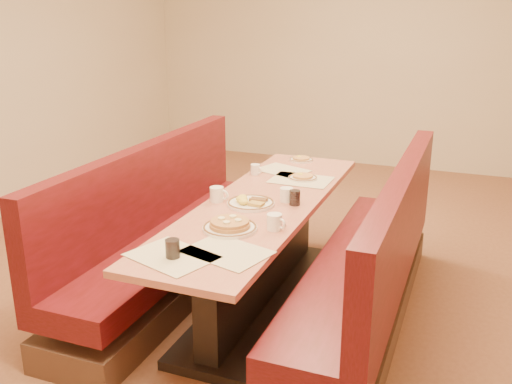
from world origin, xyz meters
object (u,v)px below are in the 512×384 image
(coffee_mug_b, at_px, (217,194))
(soda_tumbler_mid, at_px, (295,198))
(coffee_mug_c, at_px, (287,194))
(soda_tumbler_near, at_px, (173,249))
(eggs_plate, at_px, (250,202))
(pancake_plate, at_px, (230,226))
(coffee_mug_d, at_px, (256,169))
(diner_table, at_px, (262,254))
(coffee_mug_a, at_px, (275,222))
(booth_right, at_px, (370,273))
(booth_left, at_px, (167,240))

(coffee_mug_b, xyz_separation_m, soda_tumbler_mid, (0.49, 0.12, -0.00))
(coffee_mug_c, height_order, soda_tumbler_near, soda_tumbler_near)
(eggs_plate, bearing_deg, pancake_plate, -82.98)
(coffee_mug_b, height_order, coffee_mug_d, coffee_mug_b)
(diner_table, distance_m, coffee_mug_a, 0.66)
(booth_right, height_order, soda_tumbler_mid, booth_right)
(booth_right, height_order, soda_tumbler_near, booth_right)
(coffee_mug_a, distance_m, soda_tumbler_mid, 0.46)
(booth_right, bearing_deg, soda_tumbler_mid, 177.92)
(coffee_mug_d, distance_m, soda_tumbler_mid, 0.75)
(coffee_mug_b, bearing_deg, booth_left, 165.16)
(soda_tumbler_mid, bearing_deg, coffee_mug_a, -86.53)
(soda_tumbler_near, height_order, soda_tumbler_mid, soda_tumbler_near)
(pancake_plate, xyz_separation_m, coffee_mug_c, (0.14, 0.60, 0.02))
(booth_left, distance_m, eggs_plate, 0.80)
(pancake_plate, height_order, eggs_plate, pancake_plate)
(booth_right, bearing_deg, booth_left, 180.00)
(diner_table, bearing_deg, coffee_mug_a, -60.82)
(coffee_mug_a, distance_m, soda_tumbler_near, 0.66)
(pancake_plate, bearing_deg, booth_right, 36.55)
(booth_right, relative_size, coffee_mug_a, 20.42)
(booth_right, relative_size, soda_tumbler_mid, 25.66)
(booth_left, distance_m, coffee_mug_b, 0.64)
(booth_right, xyz_separation_m, coffee_mug_c, (-0.58, 0.07, 0.44))
(coffee_mug_d, relative_size, soda_tumbler_mid, 1.03)
(booth_left, xyz_separation_m, coffee_mug_b, (0.46, -0.10, 0.44))
(pancake_plate, relative_size, coffee_mug_c, 2.59)
(eggs_plate, height_order, soda_tumbler_mid, soda_tumbler_mid)
(diner_table, distance_m, coffee_mug_d, 0.77)
(booth_right, xyz_separation_m, soda_tumbler_mid, (-0.51, 0.02, 0.44))
(diner_table, height_order, soda_tumbler_near, soda_tumbler_near)
(diner_table, bearing_deg, coffee_mug_b, -159.70)
(booth_left, height_order, soda_tumbler_near, booth_left)
(coffee_mug_a, bearing_deg, coffee_mug_b, 165.02)
(coffee_mug_a, bearing_deg, pancake_plate, -139.59)
(booth_right, distance_m, coffee_mug_b, 1.10)
(eggs_plate, bearing_deg, coffee_mug_a, -49.65)
(diner_table, xyz_separation_m, booth_right, (0.73, 0.00, -0.01))
(diner_table, height_order, pancake_plate, pancake_plate)
(booth_left, height_order, soda_tumbler_mid, booth_left)
(soda_tumbler_mid, bearing_deg, coffee_mug_b, -166.24)
(coffee_mug_a, distance_m, coffee_mug_c, 0.51)
(coffee_mug_c, bearing_deg, pancake_plate, -108.83)
(booth_left, bearing_deg, pancake_plate, -36.02)
(coffee_mug_d, distance_m, soda_tumbler_near, 1.59)
(pancake_plate, distance_m, coffee_mug_a, 0.26)
(diner_table, bearing_deg, eggs_plate, -116.66)
(coffee_mug_b, xyz_separation_m, soda_tumbler_near, (0.17, -0.89, -0.00))
(booth_left, relative_size, soda_tumbler_mid, 25.66)
(diner_table, xyz_separation_m, coffee_mug_c, (0.15, 0.07, 0.42))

